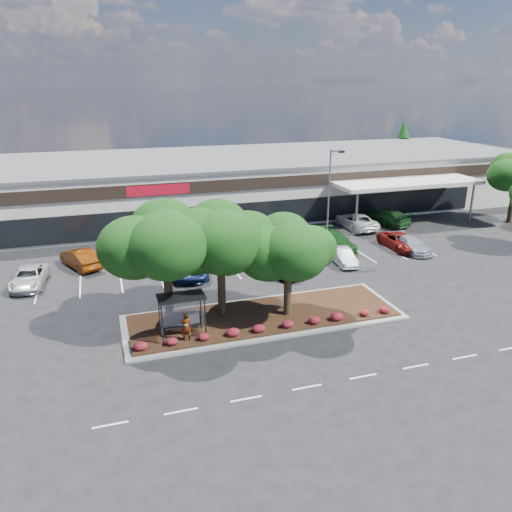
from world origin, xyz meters
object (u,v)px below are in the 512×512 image
object	(u,v)px
light_pole	(329,212)
car_0	(29,277)
car_1	(126,262)
survey_stake	(107,377)

from	to	relation	value
light_pole	car_0	size ratio (longest dim) A/B	1.90
car_0	car_1	distance (m)	7.34
survey_stake	car_0	world-z (taller)	car_0
survey_stake	car_0	size ratio (longest dim) A/B	0.20
car_1	car_0	bearing A→B (deg)	177.03
light_pole	car_0	distance (m)	24.29
light_pole	car_0	xyz separation A→B (m)	(-24.01, 1.29, -3.46)
survey_stake	light_pole	bearing A→B (deg)	37.14
car_1	light_pole	bearing A→B (deg)	-22.16
survey_stake	car_0	distance (m)	16.42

